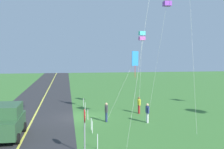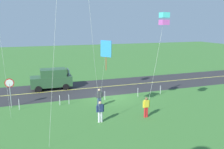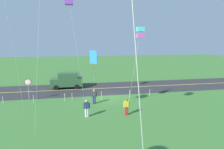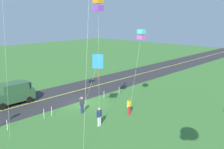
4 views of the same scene
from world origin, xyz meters
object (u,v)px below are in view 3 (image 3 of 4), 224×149
(stop_sign, at_px, (28,85))
(person_adult_companion, at_px, (126,106))
(kite_blue_mid, at_px, (140,33))
(car_suv_foreground, at_px, (67,80))
(person_adult_near, at_px, (94,96))
(kite_red_low, at_px, (93,58))
(person_child_watcher, at_px, (87,108))

(stop_sign, relative_size, person_adult_companion, 1.60)
(person_adult_companion, relative_size, kite_blue_mid, 0.20)
(car_suv_foreground, relative_size, stop_sign, 1.72)
(person_adult_near, xyz_separation_m, kite_red_low, (0.14, 2.39, 4.32))
(person_child_watcher, bearing_deg, kite_blue_mid, -93.72)
(stop_sign, bearing_deg, kite_blue_mid, 149.92)
(person_child_watcher, bearing_deg, kite_red_low, -34.21)
(car_suv_foreground, distance_m, kite_blue_mid, 14.66)
(car_suv_foreground, xyz_separation_m, person_child_watcher, (-2.43, 10.54, -0.29))
(kite_red_low, distance_m, kite_blue_mid, 4.68)
(stop_sign, distance_m, person_child_watcher, 8.48)
(car_suv_foreground, relative_size, person_adult_companion, 2.75)
(person_child_watcher, relative_size, kite_red_low, 0.27)
(car_suv_foreground, distance_m, kite_red_low, 10.93)
(person_adult_near, bearing_deg, kite_blue_mid, -125.49)
(person_adult_near, distance_m, kite_red_low, 4.94)
(person_adult_companion, distance_m, kite_red_low, 5.30)
(person_adult_near, xyz_separation_m, kite_blue_mid, (-3.64, 4.02, 6.53))
(stop_sign, distance_m, kite_red_low, 9.13)
(stop_sign, xyz_separation_m, kite_red_low, (-7.09, 4.66, 3.39))
(stop_sign, xyz_separation_m, person_child_watcher, (-6.34, 5.55, -0.94))
(stop_sign, xyz_separation_m, person_adult_companion, (-9.94, 5.80, -0.94))
(stop_sign, bearing_deg, person_child_watcher, 138.81)
(kite_red_low, bearing_deg, kite_blue_mid, 156.59)
(kite_blue_mid, bearing_deg, stop_sign, -30.08)
(kite_red_low, bearing_deg, car_suv_foreground, -71.79)
(person_adult_near, height_order, person_child_watcher, same)
(person_adult_companion, height_order, kite_blue_mid, kite_blue_mid)
(person_adult_companion, bearing_deg, kite_blue_mid, 131.91)
(stop_sign, height_order, person_adult_near, stop_sign)
(person_child_watcher, bearing_deg, person_adult_near, -9.54)
(stop_sign, xyz_separation_m, kite_blue_mid, (-10.87, 6.30, 5.59))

